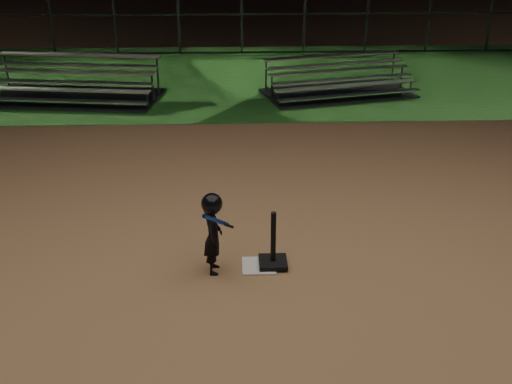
% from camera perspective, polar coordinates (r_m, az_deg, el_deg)
% --- Properties ---
extents(ground, '(80.00, 80.00, 0.00)m').
position_cam_1_polar(ground, '(8.51, 0.25, -6.83)').
color(ground, '#936742').
rests_on(ground, ground).
extents(grass_strip, '(60.00, 8.00, 0.01)m').
position_cam_1_polar(grass_strip, '(17.79, -1.11, 10.45)').
color(grass_strip, '#1D501A').
rests_on(grass_strip, ground).
extents(home_plate, '(0.45, 0.45, 0.02)m').
position_cam_1_polar(home_plate, '(8.50, 0.25, -6.76)').
color(home_plate, beige).
rests_on(home_plate, ground).
extents(batting_tee, '(0.38, 0.38, 0.78)m').
position_cam_1_polar(batting_tee, '(8.44, 1.57, -5.77)').
color(batting_tee, black).
rests_on(batting_tee, home_plate).
extents(child_batter, '(0.42, 0.55, 1.14)m').
position_cam_1_polar(child_batter, '(8.13, -3.97, -3.58)').
color(child_batter, black).
rests_on(child_batter, ground).
extents(bleacher_left, '(4.35, 2.54, 1.01)m').
position_cam_1_polar(bleacher_left, '(16.27, -16.26, 8.79)').
color(bleacher_left, silver).
rests_on(bleacher_left, ground).
extents(bleacher_right, '(4.01, 2.62, 0.90)m').
position_cam_1_polar(bleacher_right, '(16.20, 7.57, 9.43)').
color(bleacher_right, silver).
rests_on(bleacher_right, ground).
extents(backstop_fence, '(20.08, 0.08, 2.50)m').
position_cam_1_polar(backstop_fence, '(20.48, -1.31, 15.94)').
color(backstop_fence, '#38383D').
rests_on(backstop_fence, ground).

